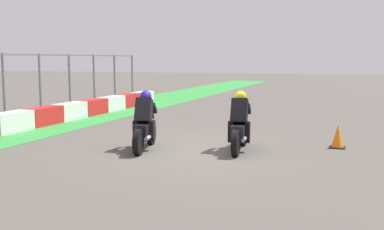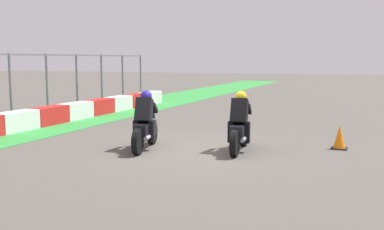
% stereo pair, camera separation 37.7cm
% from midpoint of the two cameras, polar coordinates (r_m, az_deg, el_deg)
% --- Properties ---
extents(ground_plane, '(120.00, 120.00, 0.00)m').
position_cam_midpoint_polar(ground_plane, '(11.42, -0.68, -4.56)').
color(ground_plane, '#534E47').
extents(rider_lane_a, '(2.04, 0.57, 1.51)m').
position_cam_midpoint_polar(rider_lane_a, '(11.38, 5.10, -1.44)').
color(rider_lane_a, black).
rests_on(rider_lane_a, ground_plane).
extents(rider_lane_b, '(2.02, 0.65, 1.51)m').
position_cam_midpoint_polar(rider_lane_b, '(11.57, -6.88, -1.32)').
color(rider_lane_b, black).
rests_on(rider_lane_b, ground_plane).
extents(traffic_cone, '(0.40, 0.40, 0.61)m').
position_cam_midpoint_polar(traffic_cone, '(12.29, 17.06, -2.67)').
color(traffic_cone, black).
rests_on(traffic_cone, ground_plane).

